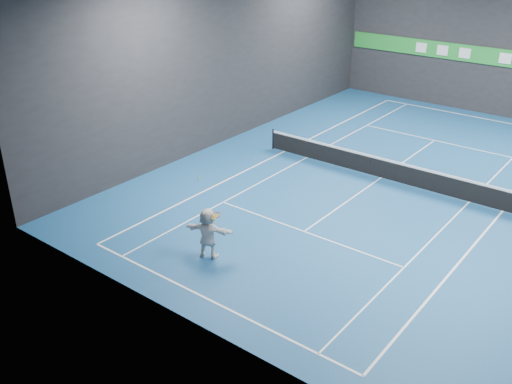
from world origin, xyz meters
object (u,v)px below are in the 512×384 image
Objects in this scene: player at (208,233)px; tennis_racket at (216,216)px; tennis_ball at (199,179)px; tennis_net at (382,167)px.

player reaches higher than tennis_racket.
tennis_ball is at bearing 179.66° from tennis_racket.
tennis_racket is at bearing -97.56° from tennis_net.
player is 0.15× the size of tennis_net.
tennis_net is at bearing 78.29° from tennis_ball.
tennis_net is (2.06, 9.92, -2.36)m from tennis_ball.
tennis_ball reaches higher than tennis_net.
tennis_ball reaches higher than tennis_racket.
tennis_ball reaches higher than player.
player is 10.13m from tennis_net.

